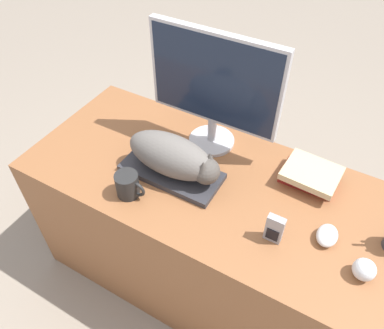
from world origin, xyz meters
The scene contains 10 objects.
ground_plane centered at (0.00, 0.00, 0.00)m, with size 12.00×12.00×0.00m, color gray.
desk centered at (0.00, 0.33, 0.35)m, with size 1.47×0.65×0.71m.
keyboard centered at (-0.14, 0.28, 0.72)m, with size 0.39×0.17×0.02m.
cat centered at (-0.13, 0.28, 0.81)m, with size 0.38×0.16×0.16m.
monitor centered at (-0.10, 0.52, 0.99)m, with size 0.53×0.19×0.49m.
computer_mouse centered at (0.46, 0.28, 0.73)m, with size 0.07×0.09×0.04m.
coffee_mug centered at (-0.23, 0.12, 0.75)m, with size 0.12×0.09×0.10m.
baseball centered at (0.59, 0.20, 0.74)m, with size 0.07×0.07×0.07m.
phone centered at (0.30, 0.19, 0.76)m, with size 0.06×0.03×0.11m.
book_stack centered at (0.33, 0.50, 0.74)m, with size 0.21×0.18×0.07m.
Camera 1 is at (0.42, -0.55, 1.76)m, focal length 35.00 mm.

